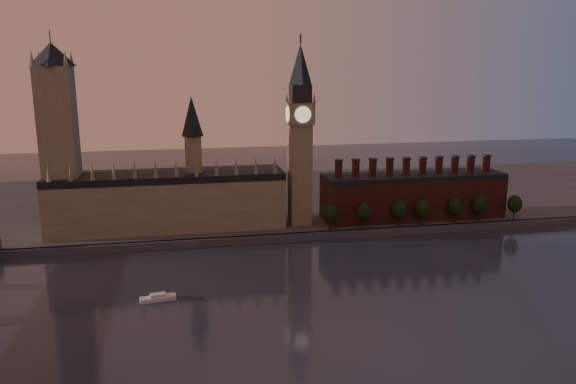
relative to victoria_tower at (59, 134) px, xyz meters
name	(u,v)px	position (x,y,z in m)	size (l,w,h in m)	color
ground	(334,309)	(120.00, -115.00, -59.09)	(900.00, 900.00, 0.00)	black
north_bank	(265,200)	(120.00, 63.04, -57.09)	(900.00, 182.00, 4.00)	#444448
palace_of_westminster	(169,198)	(55.59, -0.09, -37.46)	(130.00, 30.30, 74.00)	gray
victoria_tower	(59,134)	(0.00, 0.00, 0.00)	(24.00, 24.00, 108.00)	gray
big_ben	(300,133)	(130.00, -5.00, -2.26)	(15.00, 15.00, 107.00)	gray
chimney_block	(413,195)	(200.00, -5.00, -41.27)	(110.00, 25.00, 37.00)	#592522
embankment_tree_0	(330,213)	(143.58, -21.29, -45.62)	(8.60, 8.60, 14.88)	black
embankment_tree_1	(364,212)	(163.86, -21.43, -45.62)	(8.60, 8.60, 14.88)	black
embankment_tree_2	(399,210)	(185.07, -20.95, -45.62)	(8.60, 8.60, 14.88)	black
embankment_tree_3	(422,209)	(199.03, -21.37, -45.62)	(8.60, 8.60, 14.88)	black
embankment_tree_4	(455,207)	(219.86, -20.35, -45.62)	(8.60, 8.60, 14.88)	black
embankment_tree_5	(479,205)	(235.40, -20.42, -45.62)	(8.60, 8.60, 14.88)	black
embankment_tree_6	(515,204)	(258.02, -21.37, -45.62)	(8.60, 8.60, 14.88)	black
river_boat	(158,298)	(51.21, -92.68, -57.97)	(14.97, 6.14, 2.91)	silver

